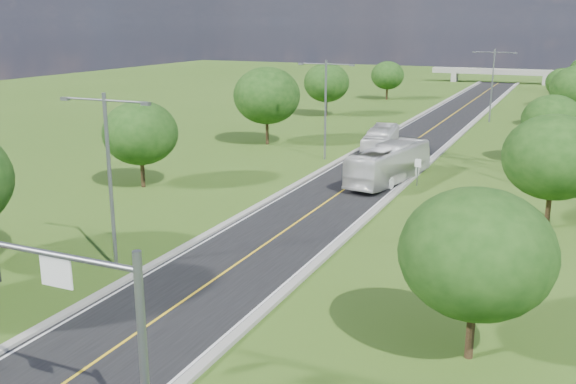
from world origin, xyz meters
The scene contains 20 objects.
ground centered at (0.00, 60.00, 0.00)m, with size 260.00×260.00×0.00m, color #335618.
road centered at (0.00, 66.00, 0.03)m, with size 8.00×150.00×0.06m, color black.
curb_left centered at (-4.25, 66.00, 0.11)m, with size 0.50×150.00×0.22m, color gray.
curb_right centered at (4.25, 66.00, 0.11)m, with size 0.50×150.00×0.22m, color gray.
signal_mast centered at (3.68, -1.00, 4.91)m, with size 8.54×0.33×7.20m.
speed_limit_sign centered at (5.20, 37.98, 1.60)m, with size 0.55×0.09×2.40m.
overpass centered at (0.00, 140.00, 2.41)m, with size 30.00×3.00×3.20m.
streetlight_near_left centered at (-6.00, 12.00, 5.94)m, with size 5.90×0.25×10.00m.
streetlight_mid_left centered at (-6.00, 45.00, 5.94)m, with size 5.90×0.25×10.00m.
streetlight_far_right centered at (6.00, 78.00, 5.94)m, with size 5.90×0.25×10.00m.
tree_lb centered at (-16.00, 28.00, 4.64)m, with size 6.30×6.30×7.33m.
tree_lc centered at (-15.00, 50.00, 5.58)m, with size 7.56×7.56×8.79m.
tree_ld centered at (-17.00, 74.00, 4.95)m, with size 6.72×6.72×7.82m.
tree_le centered at (-14.50, 98.00, 4.33)m, with size 5.88×5.88×6.84m.
tree_ra centered at (14.00, 10.00, 4.64)m, with size 6.30×6.30×7.33m.
tree_rb centered at (16.00, 30.00, 4.95)m, with size 6.72×6.72×7.82m.
tree_rc centered at (15.00, 52.00, 4.33)m, with size 5.88×5.88×6.84m.
tree_re centered at (14.50, 100.00, 4.02)m, with size 5.46×5.46×6.35m.
bus_outbound centered at (2.65, 38.13, 1.71)m, with size 2.78×11.88×3.31m, color silver.
bus_inbound centered at (-0.90, 47.60, 1.60)m, with size 2.59×11.06×3.08m, color white.
Camera 1 is at (17.06, -15.21, 13.66)m, focal length 40.00 mm.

